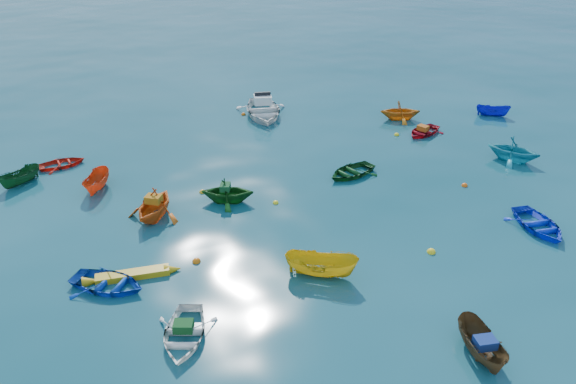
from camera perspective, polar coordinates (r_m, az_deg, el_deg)
name	(u,v)px	position (r m, az deg, el deg)	size (l,w,h in m)	color
ground	(333,247)	(25.45, 4.58, -5.63)	(160.00, 160.00, 0.00)	#093E48
dinghy_blue_sw	(108,288)	(24.10, -17.78, -9.25)	(2.24, 3.13, 0.65)	#0E40B5
dinghy_white_near	(184,339)	(21.06, -10.51, -14.44)	(2.22, 3.10, 0.64)	white
sampan_brown_mid	(480,355)	(21.19, 18.89, -15.41)	(1.04, 2.76, 1.07)	#52391D
dinghy_blue_se	(538,229)	(29.25, 24.02, -3.41)	(2.34, 3.26, 0.68)	#1132D9
dinghy_orange_w	(155,217)	(28.42, -13.32, -2.49)	(2.63, 3.05, 1.61)	orange
sampan_yellow_mid	(321,275)	(23.68, 3.37, -8.45)	(1.16, 3.08, 1.19)	gold
dinghy_green_e	(351,175)	(32.01, 6.41, 1.74)	(2.19, 3.06, 0.64)	#0F4218
dinghy_cyan_se	(512,160)	(36.16, 21.76, 3.01)	(2.59, 3.00, 1.58)	teal
dinghy_red_nw	(63,166)	(35.42, -21.93, 2.47)	(1.84, 2.58, 0.53)	red
sampan_orange_n	(98,189)	(31.92, -18.72, 0.27)	(1.00, 2.66, 1.03)	#E14515
dinghy_green_n	(228,202)	(29.17, -6.12, -0.99)	(2.30, 2.67, 1.40)	#135316
dinghy_red_ne	(423,134)	(38.49, 13.55, 5.75)	(2.02, 2.82, 0.59)	#A80E1A
sampan_blue_far	(492,116)	(43.27, 20.02, 7.30)	(0.88, 2.34, 0.91)	#0E12B6
dinghy_orange_far	(400,119)	(40.76, 11.26, 7.25)	(2.38, 2.76, 1.45)	orange
sampan_green_far	(22,184)	(34.09, -25.43, 0.74)	(0.94, 2.50, 0.97)	#0F421E
kayak_yellow	(133,277)	(24.40, -15.46, -8.35)	(0.54, 3.68, 0.37)	gold
motorboat_white	(263,116)	(40.72, -2.55, 7.75)	(3.67, 5.12, 1.66)	white
tarp_green_a	(183,326)	(20.81, -10.58, -13.26)	(0.69, 0.52, 0.34)	#12491B
tarp_blue_a	(485,343)	(20.64, 19.39, -14.24)	(0.70, 0.53, 0.34)	navy
tarp_orange_a	(154,199)	(27.98, -13.50, -0.70)	(0.75, 0.57, 0.36)	#B36D12
tarp_green_b	(225,187)	(28.79, -6.40, 0.51)	(0.65, 0.49, 0.32)	#134C22
tarp_orange_b	(423,128)	(38.25, 13.55, 6.34)	(0.67, 0.51, 0.33)	#BA5313
buoy_ye_a	(431,252)	(25.83, 14.34, -5.97)	(0.39, 0.39, 0.39)	yellow
buoy_or_c	(197,262)	(24.75, -9.28, -7.02)	(0.37, 0.37, 0.37)	orange
buoy_ye_c	(276,203)	(28.88, -1.26, -1.14)	(0.30, 0.30, 0.30)	yellow
buoy_or_d	(464,186)	(32.06, 17.49, 0.59)	(0.34, 0.34, 0.34)	#F85D0D
buoy_ye_d	(202,192)	(30.25, -8.70, -0.05)	(0.33, 0.33, 0.33)	yellow
buoy_or_e	(243,115)	(40.99, -4.55, 7.82)	(0.33, 0.33, 0.33)	#DC600C
buoy_ye_e	(397,135)	(37.92, 10.98, 5.69)	(0.33, 0.33, 0.33)	yellow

